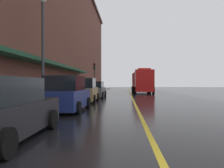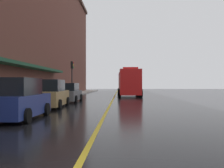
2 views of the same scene
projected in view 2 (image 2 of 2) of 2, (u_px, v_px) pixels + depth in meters
The scene contains 10 objects.
ground_plane at pixel (113, 98), 28.56m from camera, with size 112.00×112.00×0.00m, color black.
sidewalk_left at pixel (59, 98), 28.78m from camera, with size 2.40×70.00×0.15m, color #ADA8A0.
lane_center_stripe at pixel (113, 98), 28.56m from camera, with size 0.16×70.00×0.01m, color gold.
brick_building_left at pixel (6, 14), 27.98m from camera, with size 10.08×64.00×18.61m.
parked_car_1 at pixel (17, 100), 11.59m from camera, with size 2.13×4.30×1.89m.
parked_car_2 at pixel (51, 95), 17.44m from camera, with size 2.14×4.72×1.91m.
parked_car_3 at pixel (68, 93), 22.88m from camera, with size 2.17×4.31×1.70m.
fire_truck at pixel (129, 83), 33.19m from camera, with size 3.08×8.01×3.63m.
parking_meter_0 at pixel (38, 91), 19.01m from camera, with size 0.14×0.18×1.33m.
traffic_light_near at pixel (72, 72), 31.81m from camera, with size 0.38×0.36×4.30m.
Camera 2 is at (0.84, -3.55, 1.61)m, focal length 40.75 mm.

